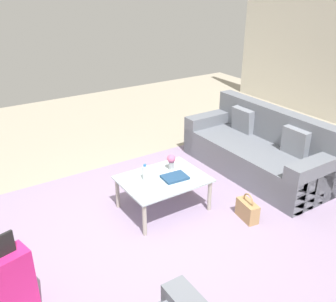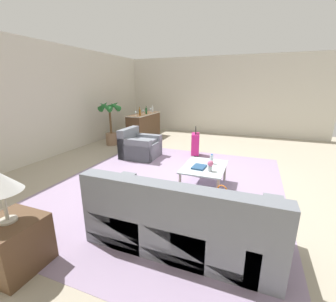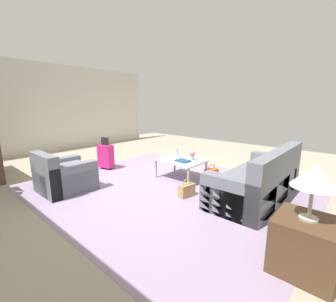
{
  "view_description": "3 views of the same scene",
  "coord_description": "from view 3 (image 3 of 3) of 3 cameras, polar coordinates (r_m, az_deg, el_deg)",
  "views": [
    {
      "loc": [
        1.77,
        2.95,
        2.71
      ],
      "look_at": [
        -0.16,
        -0.02,
        1.07
      ],
      "focal_mm": 40.0,
      "sensor_mm": 36.0,
      "label": 1
    },
    {
      "loc": [
        -4.52,
        -1.33,
        1.97
      ],
      "look_at": [
        -0.84,
        0.1,
        0.81
      ],
      "focal_mm": 24.0,
      "sensor_mm": 36.0,
      "label": 2
    },
    {
      "loc": [
        -3.5,
        3.48,
        1.73
      ],
      "look_at": [
        -0.54,
        0.12,
        0.78
      ],
      "focal_mm": 24.0,
      "sensor_mm": 36.0,
      "label": 3
    }
  ],
  "objects": [
    {
      "name": "ground_plane",
      "position": [
        5.23,
        -3.66,
        -7.3
      ],
      "size": [
        12.0,
        12.0,
        0.0
      ],
      "primitive_type": "plane",
      "color": "#A89E89"
    },
    {
      "name": "wall_right",
      "position": [
        9.24,
        -26.99,
        9.64
      ],
      "size": [
        0.12,
        8.0,
        3.1
      ],
      "primitive_type": "cube",
      "color": "beige",
      "rests_on": "ground"
    },
    {
      "name": "area_rug",
      "position": [
        4.71,
        -0.15,
        -9.48
      ],
      "size": [
        5.2,
        4.4,
        0.01
      ],
      "primitive_type": "cube",
      "color": "#9984A3",
      "rests_on": "ground"
    },
    {
      "name": "couch",
      "position": [
        4.51,
        22.6,
        -7.21
      ],
      "size": [
        0.96,
        2.33,
        0.95
      ],
      "color": "slate",
      "rests_on": "ground"
    },
    {
      "name": "armchair",
      "position": [
        4.97,
        -25.23,
        -5.99
      ],
      "size": [
        0.89,
        0.95,
        0.81
      ],
      "color": "slate",
      "rests_on": "ground"
    },
    {
      "name": "coffee_table",
      "position": [
        5.22,
        3.29,
        -2.81
      ],
      "size": [
        1.05,
        0.79,
        0.45
      ],
      "color": "silver",
      "rests_on": "ground"
    },
    {
      "name": "water_bottle",
      "position": [
        5.38,
        2.28,
        -0.75
      ],
      "size": [
        0.06,
        0.06,
        0.2
      ],
      "color": "silver",
      "rests_on": "coffee_table"
    },
    {
      "name": "coffee_table_book",
      "position": [
        5.07,
        3.81,
        -2.49
      ],
      "size": [
        0.32,
        0.26,
        0.03
      ],
      "primitive_type": "cube",
      "rotation": [
        0.0,
        0.0,
        -0.08
      ],
      "color": "navy",
      "rests_on": "coffee_table"
    },
    {
      "name": "flower_vase",
      "position": [
        5.17,
        6.25,
        -1.02
      ],
      "size": [
        0.11,
        0.11,
        0.21
      ],
      "color": "#B2B7BC",
      "rests_on": "coffee_table"
    },
    {
      "name": "side_table",
      "position": [
        2.89,
        31.38,
        -19.77
      ],
      "size": [
        0.59,
        0.59,
        0.59
      ],
      "primitive_type": "cube",
      "color": "#513823",
      "rests_on": "ground"
    },
    {
      "name": "table_lamp",
      "position": [
        2.6,
        33.15,
        -5.64
      ],
      "size": [
        0.41,
        0.41,
        0.56
      ],
      "color": "#ADA899",
      "rests_on": "side_table"
    },
    {
      "name": "suitcase_magenta",
      "position": [
        6.22,
        -15.55,
        -1.16
      ],
      "size": [
        0.44,
        0.31,
        0.85
      ],
      "color": "#D12375",
      "rests_on": "ground"
    },
    {
      "name": "handbag_tan",
      "position": [
        4.31,
        4.79,
        -9.84
      ],
      "size": [
        0.19,
        0.34,
        0.36
      ],
      "color": "tan",
      "rests_on": "ground"
    },
    {
      "name": "handbag_orange",
      "position": [
        5.34,
        10.95,
        -5.63
      ],
      "size": [
        0.24,
        0.35,
        0.36
      ],
      "color": "orange",
      "rests_on": "ground"
    }
  ]
}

